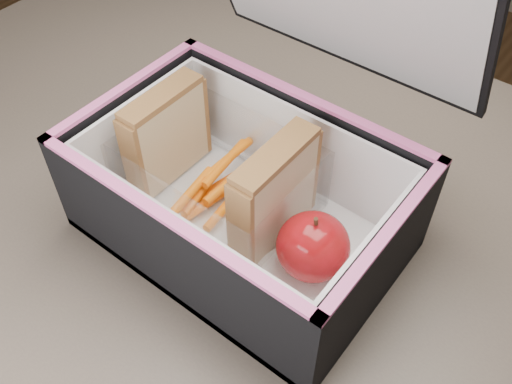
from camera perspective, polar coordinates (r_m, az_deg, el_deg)
kitchen_table at (r=0.70m, az=0.55°, el=-7.03°), size 1.20×0.80×0.75m
lunch_bag at (r=0.57m, az=-1.11°, el=0.49°), size 0.32×0.30×0.31m
plastic_tub at (r=0.60m, az=-3.75°, el=1.57°), size 0.19×0.14×0.08m
sandwich_left at (r=0.62m, az=-8.92°, el=5.68°), size 0.03×0.10×0.11m
sandwich_right at (r=0.55m, az=1.87°, el=-0.26°), size 0.03×0.10×0.11m
carrot_sticks at (r=0.62m, az=-3.74°, el=0.84°), size 0.05×0.14×0.03m
paper_napkin at (r=0.57m, az=5.52°, el=-7.42°), size 0.09×0.09×0.01m
red_apple at (r=0.54m, az=5.72°, el=-5.44°), size 0.08×0.08×0.07m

